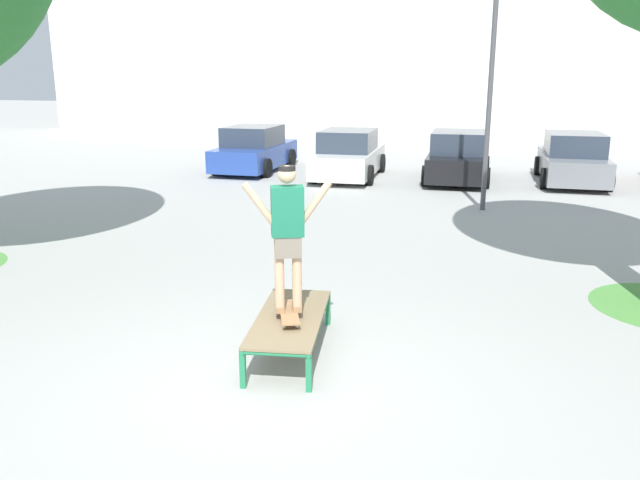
{
  "coord_description": "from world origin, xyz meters",
  "views": [
    {
      "loc": [
        2.01,
        -5.9,
        3.23
      ],
      "look_at": [
        0.02,
        2.33,
        1.0
      ],
      "focal_mm": 35.87,
      "sensor_mm": 36.0,
      "label": 1
    }
  ],
  "objects_px": {
    "light_post": "(493,45)",
    "car_blue": "(254,150)",
    "car_black": "(458,158)",
    "skater": "(288,229)",
    "skateboard": "(289,313)",
    "car_white": "(349,156)",
    "skate_box": "(290,320)",
    "car_grey": "(573,160)"
  },
  "relations": [
    {
      "from": "skateboard",
      "to": "car_blue",
      "type": "height_order",
      "value": "car_blue"
    },
    {
      "from": "skate_box",
      "to": "car_white",
      "type": "height_order",
      "value": "car_white"
    },
    {
      "from": "skate_box",
      "to": "car_blue",
      "type": "height_order",
      "value": "car_blue"
    },
    {
      "from": "skateboard",
      "to": "car_white",
      "type": "height_order",
      "value": "car_white"
    },
    {
      "from": "skate_box",
      "to": "car_grey",
      "type": "distance_m",
      "value": 14.36
    },
    {
      "from": "car_white",
      "to": "skate_box",
      "type": "bearing_deg",
      "value": -81.89
    },
    {
      "from": "skate_box",
      "to": "car_grey",
      "type": "xyz_separation_m",
      "value": [
        4.84,
        13.51,
        0.28
      ]
    },
    {
      "from": "skate_box",
      "to": "car_black",
      "type": "distance_m",
      "value": 13.29
    },
    {
      "from": "car_blue",
      "to": "car_white",
      "type": "height_order",
      "value": "same"
    },
    {
      "from": "car_grey",
      "to": "skate_box",
      "type": "bearing_deg",
      "value": -109.72
    },
    {
      "from": "car_black",
      "to": "light_post",
      "type": "relative_size",
      "value": 0.72
    },
    {
      "from": "car_blue",
      "to": "light_post",
      "type": "height_order",
      "value": "light_post"
    },
    {
      "from": "light_post",
      "to": "car_blue",
      "type": "bearing_deg",
      "value": 147.72
    },
    {
      "from": "skate_box",
      "to": "car_white",
      "type": "distance_m",
      "value": 13.05
    },
    {
      "from": "skater",
      "to": "car_black",
      "type": "xyz_separation_m",
      "value": [
        1.49,
        13.28,
        -0.84
      ]
    },
    {
      "from": "skate_box",
      "to": "car_grey",
      "type": "bearing_deg",
      "value": 70.28
    },
    {
      "from": "car_blue",
      "to": "car_grey",
      "type": "relative_size",
      "value": 1.0
    },
    {
      "from": "car_black",
      "to": "car_grey",
      "type": "height_order",
      "value": "same"
    },
    {
      "from": "car_blue",
      "to": "car_grey",
      "type": "distance_m",
      "value": 10.03
    },
    {
      "from": "skateboard",
      "to": "car_black",
      "type": "relative_size",
      "value": 0.19
    },
    {
      "from": "skate_box",
      "to": "skater",
      "type": "xyz_separation_m",
      "value": [
        0.01,
        -0.08,
        1.12
      ]
    },
    {
      "from": "car_white",
      "to": "car_black",
      "type": "distance_m",
      "value": 3.36
    },
    {
      "from": "skate_box",
      "to": "skateboard",
      "type": "xyz_separation_m",
      "value": [
        0.01,
        -0.08,
        0.12
      ]
    },
    {
      "from": "car_black",
      "to": "light_post",
      "type": "xyz_separation_m",
      "value": [
        0.75,
        -4.31,
        3.13
      ]
    },
    {
      "from": "skate_box",
      "to": "car_grey",
      "type": "relative_size",
      "value": 0.47
    },
    {
      "from": "car_grey",
      "to": "skateboard",
      "type": "bearing_deg",
      "value": -109.58
    },
    {
      "from": "car_grey",
      "to": "light_post",
      "type": "distance_m",
      "value": 6.15
    },
    {
      "from": "car_black",
      "to": "car_grey",
      "type": "distance_m",
      "value": 3.36
    },
    {
      "from": "skateboard",
      "to": "car_white",
      "type": "relative_size",
      "value": 0.19
    },
    {
      "from": "skater",
      "to": "car_blue",
      "type": "xyz_separation_m",
      "value": [
        -5.19,
        13.67,
        -0.84
      ]
    },
    {
      "from": "skater",
      "to": "car_blue",
      "type": "distance_m",
      "value": 14.65
    },
    {
      "from": "skate_box",
      "to": "skateboard",
      "type": "relative_size",
      "value": 2.41
    },
    {
      "from": "car_black",
      "to": "car_blue",
      "type": "bearing_deg",
      "value": 176.65
    },
    {
      "from": "skateboard",
      "to": "car_grey",
      "type": "distance_m",
      "value": 14.43
    },
    {
      "from": "car_white",
      "to": "car_grey",
      "type": "relative_size",
      "value": 1.0
    },
    {
      "from": "skater",
      "to": "car_white",
      "type": "xyz_separation_m",
      "value": [
        -1.85,
        12.99,
        -0.84
      ]
    },
    {
      "from": "skater",
      "to": "light_post",
      "type": "xyz_separation_m",
      "value": [
        2.25,
        8.98,
        2.29
      ]
    },
    {
      "from": "car_blue",
      "to": "car_black",
      "type": "bearing_deg",
      "value": -3.35
    },
    {
      "from": "skater",
      "to": "car_blue",
      "type": "relative_size",
      "value": 0.4
    },
    {
      "from": "skater",
      "to": "skateboard",
      "type": "bearing_deg",
      "value": -69.52
    },
    {
      "from": "skate_box",
      "to": "light_post",
      "type": "bearing_deg",
      "value": 75.79
    },
    {
      "from": "skateboard",
      "to": "skater",
      "type": "distance_m",
      "value": 0.99
    }
  ]
}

